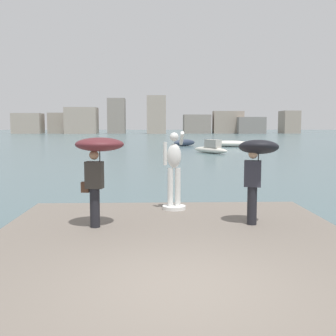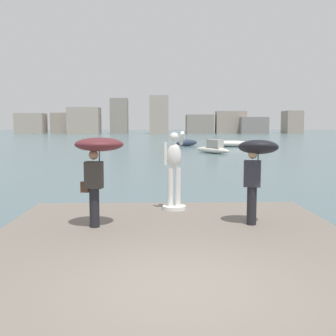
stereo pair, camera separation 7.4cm
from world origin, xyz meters
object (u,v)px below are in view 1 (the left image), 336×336
at_px(statue_white_figure, 174,173).
at_px(boat_near, 211,148).
at_px(boat_far, 230,144).
at_px(onlooker_left, 98,155).
at_px(boat_mid, 185,143).
at_px(onlooker_right, 257,158).

xyz_separation_m(statue_white_figure, boat_near, (4.93, 28.69, -0.92)).
xyz_separation_m(statue_white_figure, boat_far, (8.85, 40.58, -1.00)).
bearing_deg(statue_white_figure, boat_near, 80.26).
height_order(onlooker_left, boat_mid, onlooker_left).
relative_size(statue_white_figure, boat_mid, 0.64).
relative_size(statue_white_figure, onlooker_right, 1.06).
distance_m(statue_white_figure, onlooker_left, 2.72).
xyz_separation_m(statue_white_figure, onlooker_left, (-1.77, -1.95, 0.65)).
bearing_deg(onlooker_left, boat_mid, 83.35).
height_order(onlooker_right, boat_far, onlooker_right).
xyz_separation_m(onlooker_left, boat_far, (10.62, 42.53, -1.64)).
bearing_deg(boat_near, onlooker_right, -95.86).
bearing_deg(boat_far, onlooker_right, -99.44).
xyz_separation_m(onlooker_right, boat_near, (3.13, 30.51, -1.47)).
bearing_deg(statue_white_figure, onlooker_left, -132.23).
xyz_separation_m(onlooker_left, boat_mid, (5.21, 44.68, -1.60)).
relative_size(boat_near, boat_far, 0.83).
height_order(onlooker_left, boat_near, onlooker_left).
xyz_separation_m(statue_white_figure, onlooker_right, (1.79, -1.82, 0.55)).
relative_size(boat_near, boat_mid, 1.44).
distance_m(onlooker_right, boat_mid, 44.60).
height_order(onlooker_right, boat_mid, onlooker_right).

